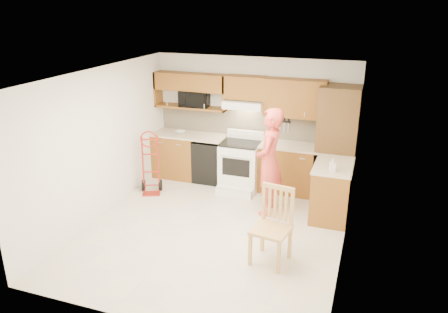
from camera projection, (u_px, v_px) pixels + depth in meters
The scene contains 28 objects.
floor at pixel (214, 231), 7.03m from camera, with size 4.00×4.50×0.02m, color beige.
ceiling at pixel (212, 74), 6.17m from camera, with size 4.00×4.50×0.02m, color white.
wall_back at pixel (253, 121), 8.61m from camera, with size 4.00×0.02×2.50m, color white.
wall_front at pixel (138, 227), 4.59m from camera, with size 4.00×0.02×2.50m, color white.
wall_left at pixel (100, 144), 7.22m from camera, with size 0.02×4.50×2.50m, color white.
wall_right at pixel (350, 174), 5.98m from camera, with size 0.02×4.50×2.50m, color white.
backsplash at pixel (253, 124), 8.60m from camera, with size 3.92×0.03×0.55m, color #C8B695.
lower_cab_left at pixel (177, 155), 9.08m from camera, with size 0.90×0.60×0.90m, color brown.
dishwasher at pixel (210, 161), 8.86m from camera, with size 0.60×0.60×0.85m, color black.
lower_cab_right at pixel (290, 169), 8.35m from camera, with size 1.14×0.60×0.90m, color brown.
countertop_left at pixel (189, 135), 8.83m from camera, with size 1.50×0.63×0.04m, color #BFAC91.
countertop_right at pixel (291, 146), 8.19m from camera, with size 1.14×0.63×0.04m, color #BFAC91.
cab_return_right at pixel (332, 192), 7.37m from camera, with size 0.60×1.00×0.90m, color brown.
countertop_return at pixel (334, 166), 7.21m from camera, with size 0.63×1.00×0.04m, color #BFAC91.
pantry_tall at pixel (336, 144), 7.89m from camera, with size 0.70×0.60×2.10m, color brown.
upper_cab_left at pixel (191, 82), 8.59m from camera, with size 1.50×0.33×0.34m, color brown.
upper_shelf_mw at pixel (191, 107), 8.77m from camera, with size 1.50×0.33×0.04m, color brown.
upper_cab_center at pixel (246, 87), 8.26m from camera, with size 0.76×0.33×0.44m, color brown.
upper_cab_right at pixel (295, 98), 8.01m from camera, with size 1.14×0.33×0.70m, color brown.
range_hood at pixel (244, 104), 8.30m from camera, with size 0.76×0.46×0.14m, color white.
knife_strip at pixel (280, 125), 8.39m from camera, with size 0.40×0.05×0.29m, color black, non-canonical shape.
microwave at pixel (195, 99), 8.68m from camera, with size 0.58×0.39×0.32m, color black.
range at pixel (240, 162), 8.40m from camera, with size 0.74×0.98×1.10m, color white, non-canonical shape.
person at pixel (269, 162), 7.36m from camera, with size 0.68×0.44×1.85m, color #E24940.
hand_truck at pixel (150, 165), 8.23m from camera, with size 0.44×0.40×1.11m, color maroon, non-canonical shape.
dining_chair at pixel (271, 227), 6.02m from camera, with size 0.49×0.54×1.09m, color #DDB46B, non-canonical shape.
soap_bottle at pixel (333, 165), 6.89m from camera, with size 0.10×0.10×0.21m, color white.
bowl at pixel (180, 132), 8.88m from camera, with size 0.21×0.21×0.05m, color white.
Camera 1 is at (2.20, -5.80, 3.50)m, focal length 34.98 mm.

